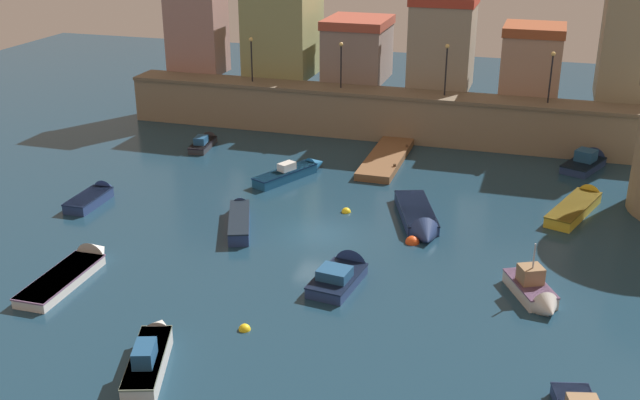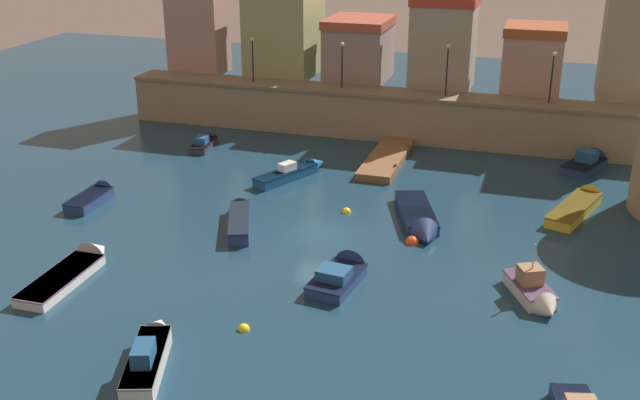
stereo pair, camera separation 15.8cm
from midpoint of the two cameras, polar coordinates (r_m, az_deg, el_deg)
name	(u,v)px [view 1 (the left image)]	position (r m, az deg, el deg)	size (l,w,h in m)	color
ground_plane	(319,234)	(43.09, -0.21, -2.58)	(106.60, 106.60, 0.00)	#19384C
quay_wall	(391,115)	(59.96, 5.26, 6.39)	(43.21, 3.11, 3.71)	gray
old_town_backdrop	(397,37)	(62.60, 5.73, 12.05)	(39.60, 6.17, 9.07)	#A67B73
pier_dock	(386,158)	(54.78, 4.88, 3.12)	(2.42, 8.88, 0.70)	brown
quay_lamp_0	(251,52)	(62.28, -5.23, 10.95)	(0.32, 0.32, 3.55)	black
quay_lamp_1	(341,58)	(59.91, 1.51, 10.60)	(0.32, 0.32, 3.56)	black
quay_lamp_2	(446,62)	(58.27, 9.37, 10.16)	(0.32, 0.32, 3.87)	black
quay_lamp_3	(551,69)	(57.79, 16.87, 9.34)	(0.32, 0.32, 3.74)	black
moored_boat_0	(580,204)	(48.94, 18.77, -0.25)	(3.76, 7.24, 1.46)	gold
moored_boat_1	(343,272)	(38.11, 1.63, -5.44)	(2.37, 4.78, 1.75)	navy
moored_boat_2	(151,354)	(32.39, -12.71, -11.16)	(3.03, 5.83, 1.73)	silver
moored_boat_3	(95,196)	(49.66, -16.59, 0.31)	(1.54, 4.50, 1.37)	navy
moored_boat_4	(588,161)	(56.85, 19.38, 2.78)	(3.54, 5.11, 1.93)	navy
moored_boat_5	(294,171)	(51.70, -2.04, 2.17)	(3.81, 6.28, 1.42)	#195689
moored_boat_6	(535,292)	(37.53, 15.68, -6.65)	(3.11, 4.29, 3.09)	silver
moored_boat_8	(205,142)	(58.78, -8.67, 4.34)	(1.74, 4.41, 1.36)	#333338
moored_boat_9	(419,220)	(44.41, 7.35, -1.52)	(4.01, 7.18, 1.71)	navy
moored_boat_10	(76,268)	(40.66, -17.89, -4.88)	(1.84, 6.74, 1.64)	white
moored_boat_13	(239,217)	(44.63, -6.15, -1.24)	(3.37, 6.34, 1.07)	navy
mooring_buoy_0	(346,212)	(46.06, 1.88, -0.91)	(0.57, 0.57, 0.57)	yellow
mooring_buoy_1	(412,243)	(42.38, 6.81, -3.20)	(0.79, 0.79, 0.79)	#EA4C19
mooring_buoy_2	(245,330)	(34.32, -5.80, -9.64)	(0.54, 0.54, 0.54)	yellow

